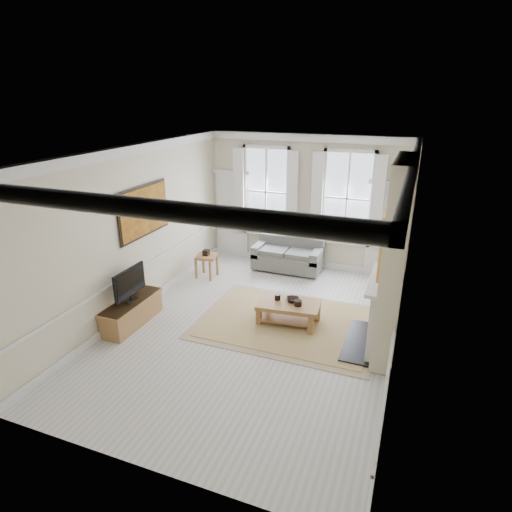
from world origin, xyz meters
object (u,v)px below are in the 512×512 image
at_px(side_table, 206,259).
at_px(tv_stand, 132,312).
at_px(coffee_table, 289,306).
at_px(sofa, 288,257).

distance_m(side_table, tv_stand, 2.64).
xyz_separation_m(coffee_table, tv_stand, (-2.88, -1.13, -0.12)).
bearing_deg(side_table, sofa, 34.31).
relative_size(sofa, tv_stand, 1.21).
bearing_deg(sofa, side_table, -145.69).
bearing_deg(side_table, coffee_table, -30.04).
bearing_deg(sofa, tv_stand, -118.43).
xyz_separation_m(side_table, coffee_table, (2.57, -1.49, -0.09)).
xyz_separation_m(sofa, coffee_table, (0.82, -2.68, 0.02)).
relative_size(sofa, coffee_table, 1.36).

